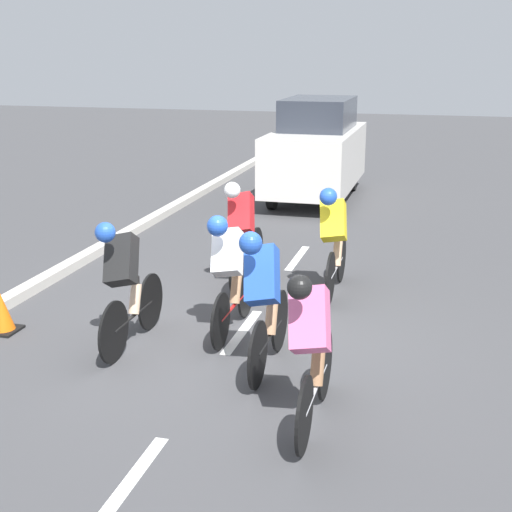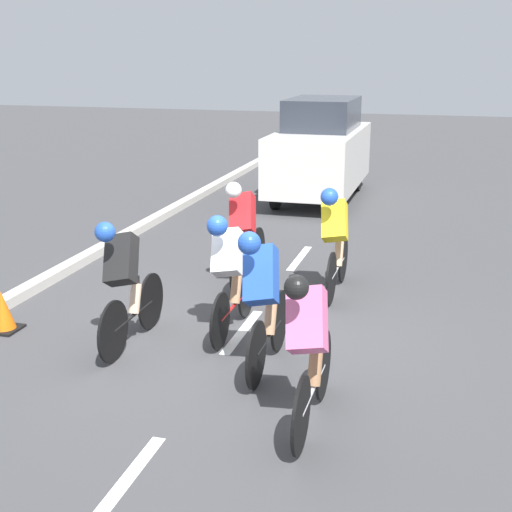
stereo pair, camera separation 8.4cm
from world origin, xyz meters
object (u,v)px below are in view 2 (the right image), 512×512
Objects in this scene: cyclist_yellow at (335,238)px; cyclist_white at (229,269)px; cyclist_red at (244,232)px; cyclist_black at (125,280)px; cyclist_pink at (309,346)px; traffic_cone at (3,312)px; cyclist_blue at (263,296)px; support_car at (320,150)px.

cyclist_white is at bearing 61.41° from cyclist_yellow.
cyclist_yellow is at bearing -178.84° from cyclist_red.
cyclist_red reaches higher than cyclist_black.
cyclist_white is 1.97m from cyclist_yellow.
cyclist_black is 2.45m from cyclist_red.
cyclist_pink is at bearing 114.69° from cyclist_red.
cyclist_black reaches higher than traffic_cone.
cyclist_red is 3.43× the size of traffic_cone.
cyclist_white is at bearing 100.64° from cyclist_red.
cyclist_blue is 3.34× the size of traffic_cone.
cyclist_pink is 4.16m from traffic_cone.
cyclist_black is at bearing 73.99° from cyclist_red.
cyclist_yellow is at bearing -129.17° from cyclist_black.
cyclist_black is 1.71m from traffic_cone.
cyclist_pink is 1.01× the size of cyclist_black.
cyclist_blue is at bearing 83.15° from cyclist_yellow.
cyclist_black is 3.40× the size of traffic_cone.
cyclist_white is (1.32, -1.86, 0.02)m from cyclist_pink.
support_car reaches higher than cyclist_yellow.
cyclist_black is (1.00, 0.65, -0.01)m from cyclist_white.
cyclist_white is 1.03× the size of cyclist_blue.
cyclist_yellow reaches higher than cyclist_white.
cyclist_blue is 0.41× the size of support_car.
support_car is 8.13× the size of traffic_cone.
cyclist_pink is at bearing 152.46° from cyclist_black.
cyclist_blue is (0.31, 2.58, 0.02)m from cyclist_yellow.
cyclist_white is 1.19m from cyclist_black.
cyclist_black is 3.07m from cyclist_yellow.
cyclist_yellow is at bearing -84.06° from cyclist_pink.
cyclist_white is 1.74m from cyclist_red.
cyclist_pink is 2.28m from cyclist_white.
support_car is (1.08, -8.83, 0.28)m from cyclist_blue.
cyclist_pink is at bearing 124.13° from cyclist_blue.
support_car is at bearing -88.88° from cyclist_red.
traffic_cone is at bearing -17.31° from cyclist_pink.
cyclist_red is (-0.68, -2.36, 0.01)m from cyclist_black.
cyclist_white is 0.99× the size of cyclist_yellow.
cyclist_blue reaches higher than traffic_cone.
cyclist_black is at bearing 86.32° from support_car.
cyclist_white reaches higher than traffic_cone.
cyclist_black is 0.98× the size of cyclist_yellow.
traffic_cone is (1.62, -0.02, -0.55)m from cyclist_black.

